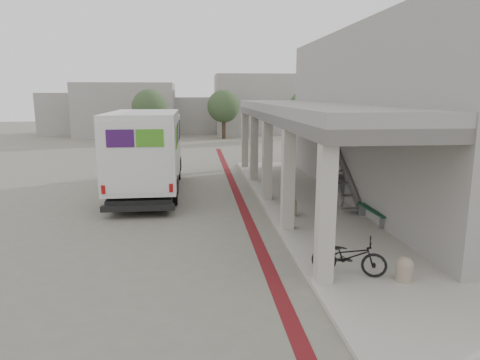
{
  "coord_description": "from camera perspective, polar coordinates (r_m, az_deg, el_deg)",
  "views": [
    {
      "loc": [
        -0.79,
        -12.58,
        4.41
      ],
      "look_at": [
        0.64,
        1.22,
        1.6
      ],
      "focal_mm": 32.0,
      "sensor_mm": 36.0,
      "label": 1
    }
  ],
  "objects": [
    {
      "name": "bench",
      "position": [
        15.26,
        17.48,
        -4.2
      ],
      "size": [
        0.51,
        1.88,
        0.44
      ],
      "rotation": [
        0.0,
        0.0,
        0.06
      ],
      "color": "slate",
      "rests_on": "sidewalk"
    },
    {
      "name": "fedex_truck",
      "position": [
        19.48,
        -12.25,
        3.95
      ],
      "size": [
        2.79,
        8.64,
        3.67
      ],
      "rotation": [
        0.0,
        0.0,
        0.01
      ],
      "color": "black",
      "rests_on": "ground"
    },
    {
      "name": "bicycle_black",
      "position": [
        10.73,
        14.32,
        -9.79
      ],
      "size": [
        1.88,
        1.24,
        0.93
      ],
      "primitive_type": "imported",
      "rotation": [
        0.0,
        0.0,
        1.18
      ],
      "color": "black",
      "rests_on": "sidewalk"
    },
    {
      "name": "tree_mid",
      "position": [
        42.69,
        -2.2,
        9.79
      ],
      "size": [
        3.2,
        3.2,
        4.8
      ],
      "color": "#38281C",
      "rests_on": "ground"
    },
    {
      "name": "transit_building",
      "position": [
        18.73,
        18.27,
        7.79
      ],
      "size": [
        7.6,
        17.0,
        7.0
      ],
      "color": "gray",
      "rests_on": "ground"
    },
    {
      "name": "tree_right",
      "position": [
        42.97,
        8.75,
        9.67
      ],
      "size": [
        3.2,
        3.2,
        4.8
      ],
      "color": "#38281C",
      "rests_on": "ground"
    },
    {
      "name": "sidewalk",
      "position": [
        14.15,
        14.3,
        -6.83
      ],
      "size": [
        4.4,
        28.0,
        0.12
      ],
      "primitive_type": "cube",
      "color": "#A29E91",
      "rests_on": "ground"
    },
    {
      "name": "bollard_near",
      "position": [
        10.83,
        21.07,
        -10.99
      ],
      "size": [
        0.39,
        0.39,
        0.59
      ],
      "color": "gray",
      "rests_on": "sidewalk"
    },
    {
      "name": "distant_backdrop",
      "position": [
        48.54,
        -8.46,
        9.31
      ],
      "size": [
        28.0,
        10.0,
        6.5
      ],
      "color": "gray",
      "rests_on": "ground"
    },
    {
      "name": "utility_cabinet",
      "position": [
        18.1,
        12.88,
        -0.93
      ],
      "size": [
        0.52,
        0.65,
        1.0
      ],
      "primitive_type": "cube",
      "rotation": [
        0.0,
        0.0,
        0.13
      ],
      "color": "slate",
      "rests_on": "sidewalk"
    },
    {
      "name": "bollard_far",
      "position": [
        15.37,
        6.74,
        -3.51
      ],
      "size": [
        0.46,
        0.46,
        0.69
      ],
      "color": "tan",
      "rests_on": "sidewalk"
    },
    {
      "name": "tree_left",
      "position": [
        40.81,
        -12.01,
        9.47
      ],
      "size": [
        3.2,
        3.2,
        4.8
      ],
      "color": "#38281C",
      "rests_on": "ground"
    },
    {
      "name": "ground",
      "position": [
        13.35,
        -2.21,
        -7.85
      ],
      "size": [
        120.0,
        120.0,
        0.0
      ],
      "primitive_type": "plane",
      "color": "#686459",
      "rests_on": "ground"
    },
    {
      "name": "bike_lane_stripe",
      "position": [
        15.33,
        1.04,
        -5.25
      ],
      "size": [
        0.35,
        40.0,
        0.01
      ],
      "primitive_type": "cube",
      "color": "#5D1216",
      "rests_on": "ground"
    }
  ]
}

